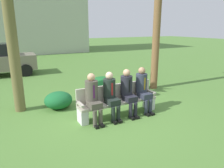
# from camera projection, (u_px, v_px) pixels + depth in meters

# --- Properties ---
(ground_plane) EXTENTS (80.00, 80.00, 0.00)m
(ground_plane) POSITION_uv_depth(u_px,v_px,m) (109.00, 114.00, 6.20)
(ground_plane) COLOR #4F7B34
(park_bench) EXTENTS (2.41, 0.44, 0.90)m
(park_bench) POSITION_uv_depth(u_px,v_px,m) (117.00, 100.00, 6.08)
(park_bench) COLOR #B7AD9E
(park_bench) RESTS_ON ground
(seated_man_leftmost) EXTENTS (0.34, 0.72, 1.34)m
(seated_man_leftmost) POSITION_uv_depth(u_px,v_px,m) (93.00, 96.00, 5.52)
(seated_man_leftmost) COLOR #4C473D
(seated_man_leftmost) RESTS_ON ground
(seated_man_centerleft) EXTENTS (0.34, 0.72, 1.32)m
(seated_man_centerleft) POSITION_uv_depth(u_px,v_px,m) (111.00, 93.00, 5.77)
(seated_man_centerleft) COLOR #1E2823
(seated_man_centerleft) RESTS_ON ground
(seated_man_centerright) EXTENTS (0.34, 0.72, 1.35)m
(seated_man_centerright) POSITION_uv_depth(u_px,v_px,m) (128.00, 90.00, 6.02)
(seated_man_centerright) COLOR #23232D
(seated_man_centerright) RESTS_ON ground
(seated_man_rightmost) EXTENTS (0.34, 0.72, 1.35)m
(seated_man_rightmost) POSITION_uv_depth(u_px,v_px,m) (143.00, 87.00, 6.26)
(seated_man_rightmost) COLOR #2D3342
(seated_man_rightmost) RESTS_ON ground
(shrub_near_bench) EXTENTS (1.09, 1.00, 0.68)m
(shrub_near_bench) POSITION_uv_depth(u_px,v_px,m) (102.00, 85.00, 7.99)
(shrub_near_bench) COLOR #1B6029
(shrub_near_bench) RESTS_ON ground
(shrub_mid_lawn) EXTENTS (0.87, 0.80, 0.54)m
(shrub_mid_lawn) POSITION_uv_depth(u_px,v_px,m) (58.00, 100.00, 6.59)
(shrub_mid_lawn) COLOR #1A602F
(shrub_mid_lawn) RESTS_ON ground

